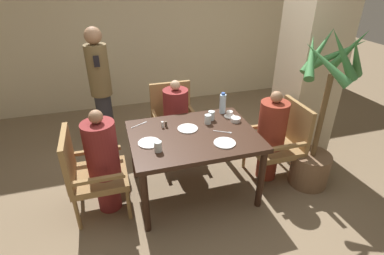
% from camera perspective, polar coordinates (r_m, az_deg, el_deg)
% --- Properties ---
extents(ground_plane, '(16.00, 16.00, 0.00)m').
position_cam_1_polar(ground_plane, '(3.57, 0.23, -11.74)').
color(ground_plane, '#7A664C').
extents(wall_back, '(8.00, 0.06, 2.80)m').
position_cam_1_polar(wall_back, '(5.42, -8.39, 18.69)').
color(wall_back, beige).
rests_on(wall_back, ground_plane).
extents(pillar_stone, '(0.60, 0.60, 2.70)m').
position_cam_1_polar(pillar_stone, '(4.02, 21.89, 12.80)').
color(pillar_stone, beige).
rests_on(pillar_stone, ground_plane).
extents(dining_table, '(1.32, 1.00, 0.75)m').
position_cam_1_polar(dining_table, '(3.18, 0.26, -2.62)').
color(dining_table, '#331E14').
rests_on(dining_table, ground_plane).
extents(chair_left_side, '(0.55, 0.55, 0.94)m').
position_cam_1_polar(chair_left_side, '(3.18, -18.99, -7.83)').
color(chair_left_side, olive).
rests_on(chair_left_side, ground_plane).
extents(diner_in_left_chair, '(0.32, 0.32, 1.15)m').
position_cam_1_polar(diner_in_left_chair, '(3.12, -16.53, -6.16)').
color(diner_in_left_chair, maroon).
rests_on(diner_in_left_chair, ground_plane).
extents(chair_far_side, '(0.55, 0.55, 0.94)m').
position_cam_1_polar(chair_far_side, '(4.04, -3.53, 1.98)').
color(chair_far_side, olive).
rests_on(chair_far_side, ground_plane).
extents(diner_in_far_chair, '(0.32, 0.32, 1.07)m').
position_cam_1_polar(diner_in_far_chair, '(3.89, -3.04, 1.68)').
color(diner_in_far_chair, maroon).
rests_on(diner_in_far_chair, ground_plane).
extents(chair_right_side, '(0.55, 0.55, 0.94)m').
position_cam_1_polar(chair_right_side, '(3.68, 16.66, -2.14)').
color(chair_right_side, olive).
rests_on(chair_right_side, ground_plane).
extents(diner_in_right_chair, '(0.32, 0.32, 1.12)m').
position_cam_1_polar(diner_in_right_chair, '(3.57, 14.80, -1.49)').
color(diner_in_right_chair, maroon).
rests_on(diner_in_right_chair, ground_plane).
extents(standing_host, '(0.28, 0.32, 1.66)m').
position_cam_1_polar(standing_host, '(4.18, -16.99, 7.50)').
color(standing_host, '#2D2D33').
rests_on(standing_host, ground_plane).
extents(potted_palm, '(0.74, 0.73, 1.85)m').
position_cam_1_polar(potted_palm, '(3.58, 22.67, -1.41)').
color(potted_palm, brown).
rests_on(potted_palm, ground_plane).
extents(plate_main_left, '(0.22, 0.22, 0.01)m').
position_cam_1_polar(plate_main_left, '(2.99, 6.24, -2.94)').
color(plate_main_left, white).
rests_on(plate_main_left, dining_table).
extents(plate_main_right, '(0.22, 0.22, 0.01)m').
position_cam_1_polar(plate_main_right, '(3.00, -8.17, -2.90)').
color(plate_main_right, white).
rests_on(plate_main_right, dining_table).
extents(plate_dessert_center, '(0.22, 0.22, 0.01)m').
position_cam_1_polar(plate_dessert_center, '(3.22, -0.83, -0.21)').
color(plate_dessert_center, white).
rests_on(plate_dessert_center, dining_table).
extents(teacup_with_saucer, '(0.13, 0.13, 0.07)m').
position_cam_1_polar(teacup_with_saucer, '(3.51, 7.17, 2.50)').
color(teacup_with_saucer, white).
rests_on(teacup_with_saucer, dining_table).
extents(bowl_small, '(0.11, 0.11, 0.05)m').
position_cam_1_polar(bowl_small, '(3.41, 8.30, 1.52)').
color(bowl_small, white).
rests_on(bowl_small, dining_table).
extents(water_bottle, '(0.08, 0.08, 0.25)m').
position_cam_1_polar(water_bottle, '(3.56, 5.87, 4.57)').
color(water_bottle, silver).
rests_on(water_bottle, dining_table).
extents(glass_tall_near, '(0.07, 0.07, 0.10)m').
position_cam_1_polar(glass_tall_near, '(2.84, -6.51, -3.61)').
color(glass_tall_near, silver).
rests_on(glass_tall_near, dining_table).
extents(glass_tall_mid, '(0.07, 0.07, 0.10)m').
position_cam_1_polar(glass_tall_mid, '(3.32, 3.04, 1.60)').
color(glass_tall_mid, silver).
rests_on(glass_tall_mid, dining_table).
extents(glass_tall_far, '(0.07, 0.07, 0.10)m').
position_cam_1_polar(glass_tall_far, '(3.41, 3.72, 2.28)').
color(glass_tall_far, silver).
rests_on(glass_tall_far, dining_table).
extents(salt_shaker, '(0.03, 0.03, 0.07)m').
position_cam_1_polar(salt_shaker, '(3.26, -5.66, 0.59)').
color(salt_shaker, white).
rests_on(salt_shaker, dining_table).
extents(pepper_shaker, '(0.03, 0.03, 0.06)m').
position_cam_1_polar(pepper_shaker, '(3.27, -4.99, 0.65)').
color(pepper_shaker, '#4C3D2D').
rests_on(pepper_shaker, dining_table).
extents(fork_beside_plate, '(0.18, 0.12, 0.00)m').
position_cam_1_polar(fork_beside_plate, '(3.18, 6.17, -0.85)').
color(fork_beside_plate, silver).
rests_on(fork_beside_plate, dining_table).
extents(knife_beside_plate, '(0.19, 0.11, 0.00)m').
position_cam_1_polar(knife_beside_plate, '(3.36, -9.90, 0.58)').
color(knife_beside_plate, silver).
rests_on(knife_beside_plate, dining_table).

